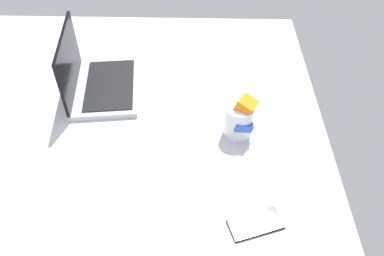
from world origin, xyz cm
name	(u,v)px	position (x,y,z in cm)	size (l,w,h in cm)	color
bed_mattress	(108,186)	(0.00, 0.00, 9.00)	(180.00, 140.00, 18.00)	#B7BCC6
laptop	(96,80)	(36.55, 8.92, 22.41)	(35.43, 26.64, 23.00)	#B7BABC
snack_cup	(240,119)	(15.72, -41.10, 24.21)	(10.00, 10.56, 14.52)	silver
cell_phone	(256,224)	(-18.46, -43.69, 18.40)	(6.80, 14.00, 0.80)	black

